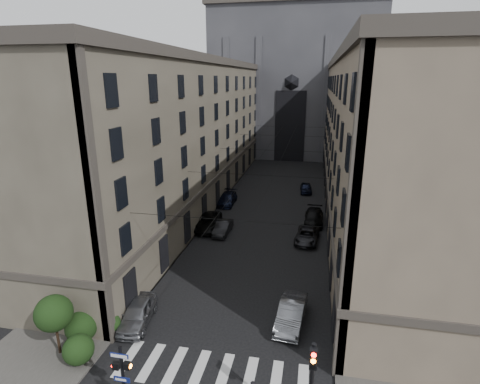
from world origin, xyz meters
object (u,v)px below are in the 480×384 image
Objects in this scene: car_left_far at (227,199)px; car_right_midnear at (307,235)px; pedestrian_signal_left at (123,375)px; car_left_midnear at (223,228)px; gothic_tower at (295,71)px; car_right_midfar at (314,217)px; car_left_midfar at (208,222)px; car_right_far at (306,188)px; car_left_near at (138,313)px; car_right_near at (291,313)px; traffic_light_right at (312,380)px.

car_left_far reaches higher than car_right_midnear.
car_left_midnear is at bearing 91.69° from pedestrian_signal_left.
gothic_tower is 48.61m from car_right_midfar.
pedestrian_signal_left is 24.48m from car_left_midfar.
car_right_far is at bearing 97.30° from car_right_midfar.
car_right_near reaches higher than car_left_near.
car_right_midnear is at bearing -0.84° from car_left_midnear.
gothic_tower is at bearing 100.39° from car_right_midnear.
car_left_near is 0.89× the size of car_left_far.
traffic_light_right is 1.25× the size of car_left_midnear.
car_right_midfar is 1.29× the size of car_right_far.
car_left_midfar is 18.58m from car_right_near.
car_left_far is at bearing 81.96° from car_left_near.
car_left_midnear is 1.03× the size of car_right_far.
car_left_near is 0.95× the size of car_right_near.
car_right_midnear is at bearing 47.77° from car_left_near.
traffic_light_right is 24.93m from car_left_midnear.
gothic_tower reaches higher than car_left_midfar.
car_left_far is (-11.66, 32.62, -2.54)m from traffic_light_right.
traffic_light_right is at bearing -83.22° from car_right_midnear.
traffic_light_right is 0.89× the size of car_left_midfar.
car_left_midnear is 10.02m from car_left_far.
car_right_near is at bearing -67.50° from car_left_far.
gothic_tower reaches higher than car_right_far.
car_right_midfar is (11.56, -4.78, 0.01)m from car_left_far.
gothic_tower reaches higher than car_left_midnear.
car_left_far is (-2.55, 33.04, -1.57)m from pedestrian_signal_left.
car_right_near is at bearing 3.47° from car_left_near.
car_left_midnear is at bearing -176.82° from car_right_midnear.
car_left_near is 19.53m from car_right_midnear.
car_right_near reaches higher than car_left_midnear.
gothic_tower is 69.05m from car_left_near.
traffic_light_right is at bearing -65.84° from car_left_midnear.
pedestrian_signal_left is at bearing -92.74° from gothic_tower.
car_right_midfar is (5.50, -45.20, -17.04)m from gothic_tower.
pedestrian_signal_left is 0.96× the size of car_left_midnear.
gothic_tower reaches higher than traffic_light_right.
car_left_near is at bearing -90.82° from car_left_far.
gothic_tower reaches higher than car_right_midnear.
car_left_midfar is 12.36m from car_right_midfar.
car_left_far is 12.51m from car_right_midfar.
gothic_tower is 11.19× the size of car_left_far.
traffic_light_right reaches higher than pedestrian_signal_left.
car_right_near is (10.40, -15.40, -0.01)m from car_left_midfar.
pedestrian_signal_left is at bearing -76.26° from car_left_near.
traffic_light_right is 13.66m from car_left_near.
car_right_midfar is at bearing 91.41° from car_right_near.
car_left_midnear is 10.95m from car_right_midfar.
car_right_near is at bearing -86.28° from gothic_tower.
car_right_midnear is at bearing 91.88° from traffic_light_right.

